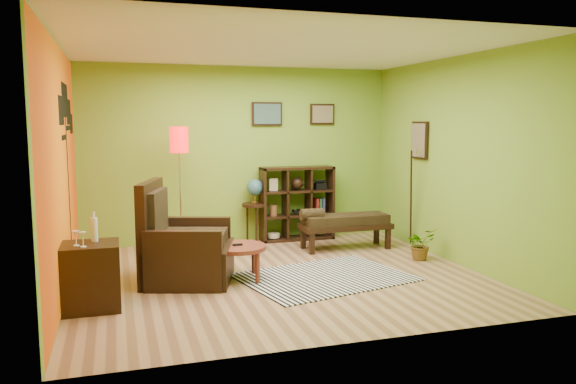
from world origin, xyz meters
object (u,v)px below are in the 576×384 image
object	(u,v)px
coffee_table	(238,250)
potted_plant	(420,247)
side_cabinet	(91,276)
cube_shelf	(298,203)
floor_lamp	(179,151)
armchair	(183,251)
bench	(343,222)
globe_table	(255,194)

from	to	relation	value
coffee_table	potted_plant	distance (m)	2.68
side_cabinet	potted_plant	xyz separation A→B (m)	(4.34, 0.85, -0.18)
coffee_table	cube_shelf	bearing A→B (deg)	54.74
coffee_table	floor_lamp	distance (m)	2.07
armchair	cube_shelf	size ratio (longest dim) A/B	1.04
armchair	potted_plant	xyz separation A→B (m)	(3.31, 0.10, -0.20)
coffee_table	armchair	xyz separation A→B (m)	(-0.65, 0.14, 0.00)
side_cabinet	bench	bearing A→B (deg)	26.67
coffee_table	floor_lamp	xyz separation A→B (m)	(-0.50, 1.66, 1.13)
armchair	floor_lamp	bearing A→B (deg)	84.25
side_cabinet	cube_shelf	world-z (taller)	cube_shelf
bench	potted_plant	size ratio (longest dim) A/B	3.19
coffee_table	bench	xyz separation A→B (m)	(1.88, 1.18, 0.04)
side_cabinet	globe_table	xyz separation A→B (m)	(2.39, 2.65, 0.43)
coffee_table	globe_table	size ratio (longest dim) A/B	0.68
cube_shelf	bench	xyz separation A→B (m)	(0.45, -0.86, -0.19)
coffee_table	potted_plant	bearing A→B (deg)	5.00
coffee_table	side_cabinet	bearing A→B (deg)	-159.90
coffee_table	cube_shelf	world-z (taller)	cube_shelf
side_cabinet	potted_plant	world-z (taller)	side_cabinet
cube_shelf	bench	distance (m)	0.99
armchair	side_cabinet	bearing A→B (deg)	-143.84
bench	side_cabinet	bearing A→B (deg)	-153.33
floor_lamp	bench	distance (m)	2.66
armchair	bench	distance (m)	2.74
armchair	bench	world-z (taller)	armchair
globe_table	potted_plant	distance (m)	2.72
side_cabinet	cube_shelf	xyz separation A→B (m)	(3.11, 2.65, 0.25)
cube_shelf	coffee_table	bearing A→B (deg)	-125.26
floor_lamp	bench	xyz separation A→B (m)	(2.38, -0.48, -1.09)
side_cabinet	floor_lamp	distance (m)	2.80
coffee_table	bench	world-z (taller)	bench
armchair	side_cabinet	world-z (taller)	armchair
potted_plant	armchair	bearing A→B (deg)	-178.31
floor_lamp	side_cabinet	bearing A→B (deg)	-117.42
side_cabinet	armchair	bearing A→B (deg)	36.16
side_cabinet	cube_shelf	size ratio (longest dim) A/B	0.84
coffee_table	side_cabinet	world-z (taller)	side_cabinet
side_cabinet	floor_lamp	bearing A→B (deg)	62.58
coffee_table	globe_table	world-z (taller)	globe_table
coffee_table	cube_shelf	size ratio (longest dim) A/B	0.58
armchair	side_cabinet	distance (m)	1.27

